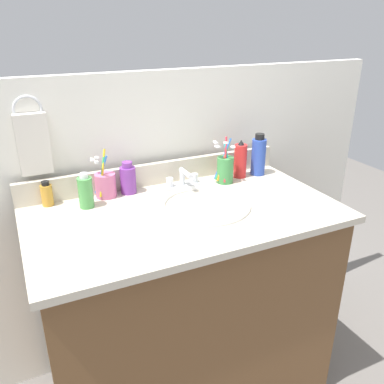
% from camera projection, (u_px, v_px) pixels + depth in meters
% --- Properties ---
extents(vanity_cabinet, '(1.06, 0.56, 0.83)m').
position_uv_depth(vanity_cabinet, '(187.00, 310.00, 1.61)').
color(vanity_cabinet, brown).
rests_on(vanity_cabinet, ground_plane).
extents(countertop, '(1.10, 0.60, 0.03)m').
position_uv_depth(countertop, '(186.00, 214.00, 1.44)').
color(countertop, beige).
rests_on(countertop, vanity_cabinet).
extents(backsplash, '(1.10, 0.02, 0.09)m').
position_uv_depth(backsplash, '(157.00, 173.00, 1.66)').
color(backsplash, beige).
rests_on(backsplash, countertop).
extents(back_wall, '(2.20, 0.04, 1.30)m').
position_uv_depth(back_wall, '(154.00, 221.00, 1.81)').
color(back_wall, white).
rests_on(back_wall, ground_plane).
extents(towel_ring, '(0.10, 0.01, 0.10)m').
position_uv_depth(towel_ring, '(28.00, 110.00, 1.40)').
color(towel_ring, silver).
extents(hand_towel, '(0.11, 0.04, 0.22)m').
position_uv_depth(hand_towel, '(33.00, 144.00, 1.43)').
color(hand_towel, silver).
extents(sink_basin, '(0.34, 0.34, 0.11)m').
position_uv_depth(sink_basin, '(204.00, 213.00, 1.49)').
color(sink_basin, white).
rests_on(sink_basin, countertop).
extents(faucet, '(0.16, 0.10, 0.08)m').
position_uv_depth(faucet, '(183.00, 181.00, 1.63)').
color(faucet, silver).
rests_on(faucet, countertop).
extents(bottle_spray_red, '(0.05, 0.05, 0.16)m').
position_uv_depth(bottle_spray_red, '(240.00, 160.00, 1.72)').
color(bottle_spray_red, red).
rests_on(bottle_spray_red, countertop).
extents(bottle_shampoo_blue, '(0.06, 0.06, 0.18)m').
position_uv_depth(bottle_shampoo_blue, '(258.00, 156.00, 1.75)').
color(bottle_shampoo_blue, '#2D4CB2').
rests_on(bottle_shampoo_blue, countertop).
extents(bottle_cream_purple, '(0.06, 0.06, 0.13)m').
position_uv_depth(bottle_cream_purple, '(128.00, 179.00, 1.57)').
color(bottle_cream_purple, '#7A3899').
rests_on(bottle_cream_purple, countertop).
extents(bottle_oil_amber, '(0.04, 0.04, 0.09)m').
position_uv_depth(bottle_oil_amber, '(47.00, 194.00, 1.47)').
color(bottle_oil_amber, gold).
rests_on(bottle_oil_amber, countertop).
extents(bottle_toner_green, '(0.05, 0.05, 0.13)m').
position_uv_depth(bottle_toner_green, '(86.00, 192.00, 1.45)').
color(bottle_toner_green, '#4C9E4C').
rests_on(bottle_toner_green, countertop).
extents(cup_green, '(0.08, 0.07, 0.19)m').
position_uv_depth(cup_green, '(225.00, 169.00, 1.67)').
color(cup_green, '#3F8C47').
rests_on(cup_green, countertop).
extents(cup_pink, '(0.08, 0.08, 0.19)m').
position_uv_depth(cup_pink, '(105.00, 184.00, 1.54)').
color(cup_pink, '#D16693').
rests_on(cup_pink, countertop).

